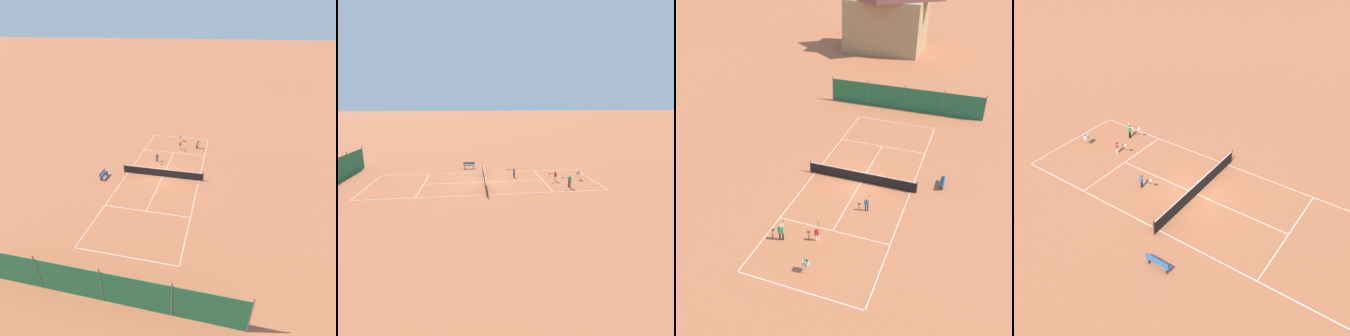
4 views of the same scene
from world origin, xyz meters
TOP-DOWN VIEW (x-y plane):
  - ground_plane at (0.00, 0.00)m, footprint 600.00×600.00m
  - court_line_markings at (0.00, 0.00)m, footprint 8.25×23.85m
  - tennis_net at (0.00, 0.00)m, footprint 9.18×0.08m
  - player_near_baseline at (-0.63, -7.61)m, footprint 0.46×0.96m
  - player_near_service at (-2.90, -8.37)m, footprint 0.48×1.11m
  - player_far_baseline at (1.53, -3.40)m, footprint 0.36×0.99m
  - tennis_ball_mid_court at (1.95, -9.55)m, footprint 0.07×0.07m
  - tennis_ball_by_net_right at (-3.79, 5.19)m, footprint 0.07×0.07m
  - tennis_ball_by_net_left at (-5.01, -1.14)m, footprint 0.07×0.07m
  - tennis_ball_alley_left at (-0.76, -10.30)m, footprint 0.07×0.07m
  - tennis_ball_alley_right at (-4.30, 1.00)m, footprint 0.07×0.07m
  - tennis_ball_near_corner at (-4.70, -10.98)m, footprint 0.07×0.07m
  - ball_hopper at (-0.16, -10.40)m, footprint 0.36×0.36m
  - courtside_bench at (6.34, 1.71)m, footprint 0.36×1.50m

SIDE VIEW (x-z plane):
  - ground_plane at x=0.00m, z-range 0.00..0.00m
  - court_line_markings at x=0.00m, z-range 0.00..0.01m
  - tennis_ball_mid_court at x=1.95m, z-range 0.00..0.07m
  - tennis_ball_by_net_right at x=-3.79m, z-range 0.00..0.07m
  - tennis_ball_by_net_left at x=-5.01m, z-range 0.00..0.07m
  - tennis_ball_alley_left at x=-0.76m, z-range 0.00..0.07m
  - tennis_ball_alley_right at x=-4.30m, z-range 0.00..0.07m
  - tennis_ball_near_corner at x=-4.70m, z-range 0.00..0.07m
  - courtside_bench at x=6.34m, z-range 0.03..0.87m
  - tennis_net at x=0.00m, z-range -0.03..1.03m
  - player_near_baseline at x=-0.63m, z-range 0.10..1.20m
  - player_far_baseline at x=1.53m, z-range 0.10..1.21m
  - ball_hopper at x=-0.16m, z-range 0.21..1.10m
  - player_near_service at x=-2.90m, z-range 0.11..1.42m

